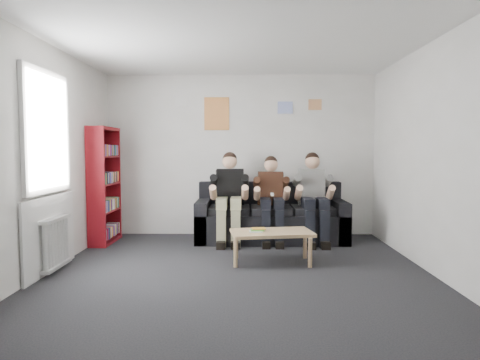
# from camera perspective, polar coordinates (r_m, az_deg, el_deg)

# --- Properties ---
(room_shell) EXTENTS (5.00, 5.00, 5.00)m
(room_shell) POSITION_cam_1_polar(r_m,az_deg,el_deg) (4.75, -0.30, 2.95)
(room_shell) COLOR black
(room_shell) RESTS_ON ground
(sofa) EXTENTS (2.35, 0.96, 0.91)m
(sofa) POSITION_cam_1_polar(r_m,az_deg,el_deg) (6.91, 4.10, -5.26)
(sofa) COLOR black
(sofa) RESTS_ON ground
(bookshelf) EXTENTS (0.27, 0.81, 1.79)m
(bookshelf) POSITION_cam_1_polar(r_m,az_deg,el_deg) (6.93, -17.55, -0.67)
(bookshelf) COLOR maroon
(bookshelf) RESTS_ON ground
(coffee_table) EXTENTS (1.02, 0.56, 0.41)m
(coffee_table) POSITION_cam_1_polar(r_m,az_deg,el_deg) (5.51, 4.25, -7.32)
(coffee_table) COLOR tan
(coffee_table) RESTS_ON ground
(game_cases) EXTENTS (0.20, 0.18, 0.04)m
(game_cases) POSITION_cam_1_polar(r_m,az_deg,el_deg) (5.46, 2.32, -6.67)
(game_cases) COLOR white
(game_cases) RESTS_ON coffee_table
(person_left) EXTENTS (0.43, 0.91, 1.41)m
(person_left) POSITION_cam_1_polar(r_m,az_deg,el_deg) (6.64, -1.43, -2.35)
(person_left) COLOR black
(person_left) RESTS_ON sofa
(person_middle) EXTENTS (0.40, 0.85, 1.35)m
(person_middle) POSITION_cam_1_polar(r_m,az_deg,el_deg) (6.66, 4.22, -2.55)
(person_middle) COLOR #4B2919
(person_middle) RESTS_ON sofa
(person_right) EXTENTS (0.42, 0.91, 1.40)m
(person_right) POSITION_cam_1_polar(r_m,az_deg,el_deg) (6.72, 9.81, -2.35)
(person_right) COLOR silver
(person_right) RESTS_ON sofa
(radiator) EXTENTS (0.10, 0.64, 0.60)m
(radiator) POSITION_cam_1_polar(r_m,az_deg,el_deg) (5.54, -23.30, -7.65)
(radiator) COLOR silver
(radiator) RESTS_ON ground
(window) EXTENTS (0.05, 1.30, 2.36)m
(window) POSITION_cam_1_polar(r_m,az_deg,el_deg) (5.48, -24.20, -0.63)
(window) COLOR white
(window) RESTS_ON room_shell
(poster_large) EXTENTS (0.42, 0.01, 0.55)m
(poster_large) POSITION_cam_1_polar(r_m,az_deg,el_deg) (7.28, -3.12, 8.82)
(poster_large) COLOR #EACB52
(poster_large) RESTS_ON room_shell
(poster_blue) EXTENTS (0.25, 0.01, 0.20)m
(poster_blue) POSITION_cam_1_polar(r_m,az_deg,el_deg) (7.30, 6.04, 9.58)
(poster_blue) COLOR #446FE9
(poster_blue) RESTS_ON room_shell
(poster_pink) EXTENTS (0.22, 0.01, 0.18)m
(poster_pink) POSITION_cam_1_polar(r_m,az_deg,el_deg) (7.37, 9.97, 9.88)
(poster_pink) COLOR #C73E79
(poster_pink) RESTS_ON room_shell
(poster_sign) EXTENTS (0.20, 0.01, 0.14)m
(poster_sign) POSITION_cam_1_polar(r_m,az_deg,el_deg) (7.37, -7.87, 10.30)
(poster_sign) COLOR silver
(poster_sign) RESTS_ON room_shell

